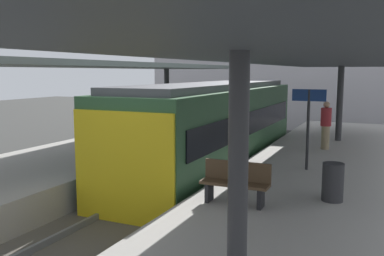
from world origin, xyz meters
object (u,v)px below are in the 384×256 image
platform_bench (236,181)px  passenger_near_bench (326,125)px  litter_bin (333,182)px  platform_sign (309,111)px  commuter_train (214,128)px

platform_bench → passenger_near_bench: size_ratio=0.84×
passenger_near_bench → platform_bench: bearing=-97.2°
platform_bench → passenger_near_bench: passenger_near_bench is taller
litter_bin → passenger_near_bench: size_ratio=0.48×
platform_bench → platform_sign: platform_sign is taller
platform_bench → litter_bin: (1.78, 1.02, -0.06)m
platform_sign → commuter_train: bearing=151.2°
commuter_train → platform_bench: 6.20m
commuter_train → platform_sign: commuter_train is taller
platform_sign → passenger_near_bench: 3.51m
litter_bin → passenger_near_bench: (-0.88, 6.09, 0.46)m
commuter_train → litter_bin: bearing=-45.9°
litter_bin → commuter_train: bearing=134.1°
platform_bench → passenger_near_bench: bearing=82.8°
platform_bench → passenger_near_bench: (0.90, 7.10, 0.40)m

